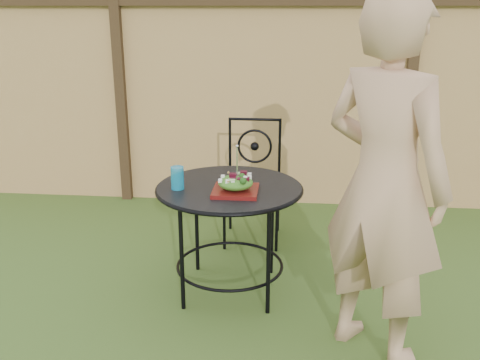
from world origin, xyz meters
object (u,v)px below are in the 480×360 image
(patio_chair, at_px, (253,178))
(salad_plate, at_px, (236,191))
(diner, at_px, (384,185))
(patio_table, at_px, (229,207))

(patio_chair, xyz_separation_m, salad_plate, (-0.04, -0.99, 0.23))
(diner, xyz_separation_m, salad_plate, (-0.79, 0.44, -0.21))
(diner, distance_m, salad_plate, 0.93)
(patio_table, distance_m, diner, 1.07)
(patio_table, height_order, patio_chair, patio_chair)
(diner, bearing_deg, patio_table, 7.23)
(patio_table, xyz_separation_m, diner, (0.84, -0.56, 0.36))
(patio_table, distance_m, salad_plate, 0.20)
(patio_table, relative_size, diner, 0.49)
(patio_table, distance_m, patio_chair, 0.88)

